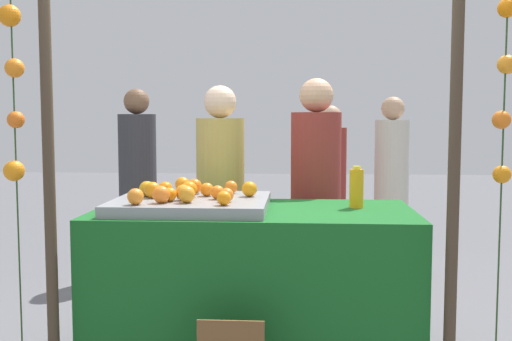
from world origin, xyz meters
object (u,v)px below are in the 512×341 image
stall_counter (254,289)px  orange_1 (194,186)px  vendor_right (315,212)px  juice_bottle (357,188)px  vendor_left (221,214)px  orange_0 (152,190)px

stall_counter → orange_1: (-0.36, 0.17, 0.55)m
orange_1 → vendor_right: bearing=38.0°
stall_counter → vendor_right: vendor_right is taller
stall_counter → juice_bottle: size_ratio=7.47×
stall_counter → vendor_left: vendor_left is taller
juice_bottle → orange_1: bearing=175.0°
orange_1 → vendor_left: (0.08, 0.57, -0.25)m
orange_1 → juice_bottle: 0.93m
orange_0 → orange_1: bearing=45.8°
juice_bottle → vendor_right: vendor_right is taller
stall_counter → juice_bottle: bearing=9.0°
stall_counter → orange_0: orange_0 is taller
stall_counter → orange_1: orange_1 is taller
vendor_left → stall_counter: bearing=-69.3°
vendor_right → orange_1: bearing=-142.0°
orange_0 → stall_counter: bearing=3.3°
orange_0 → vendor_right: 1.22m
orange_0 → juice_bottle: bearing=6.2°
orange_0 → vendor_right: vendor_right is taller
orange_0 → vendor_right: bearing=39.9°
juice_bottle → vendor_right: 0.72m
juice_bottle → vendor_left: vendor_left is taller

